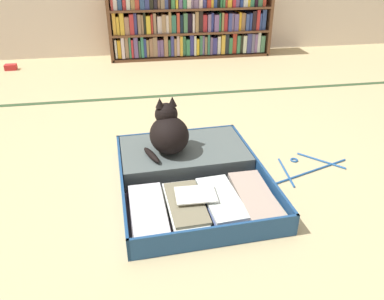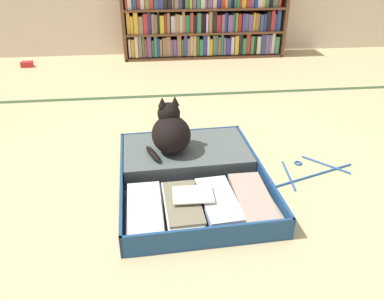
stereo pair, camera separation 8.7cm
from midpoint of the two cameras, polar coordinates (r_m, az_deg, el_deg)
The scene contains 7 objects.
ground_plane at distance 1.88m, azimuth 3.17°, elevation -3.85°, with size 10.00×10.00×0.00m, color #CBB783.
tatami_border at distance 2.89m, azimuth -0.47°, elevation 8.34°, with size 4.80×0.05×0.00m.
bookshelf at distance 3.90m, azimuth 2.46°, elevation 18.98°, with size 1.60×0.28×0.72m.
open_suitcase at distance 1.81m, azimuth 1.23°, elevation -3.59°, with size 0.70×0.87×0.10m.
black_cat at distance 1.85m, azimuth -1.97°, elevation 2.78°, with size 0.25×0.25×0.27m.
clothes_hanger at distance 2.01m, azimuth 18.54°, elevation -3.06°, with size 0.46×0.31×0.01m.
small_red_pouch at distance 3.90m, azimuth -23.18°, elevation 11.87°, with size 0.10×0.07×0.05m.
Camera 2 is at (-0.24, -1.57, 1.02)m, focal length 35.14 mm.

